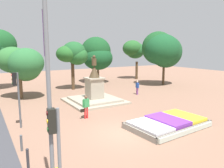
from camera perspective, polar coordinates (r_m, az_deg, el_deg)
ground_plane at (r=13.70m, az=3.52°, el=-12.61°), size 80.04×80.04×0.00m
flower_planter at (r=15.01m, az=14.51°, el=-9.90°), size 5.38×3.47×0.58m
statue_monument at (r=20.97m, az=-4.59°, el=-2.52°), size 5.09×5.09×4.47m
traffic_light_near_crossing at (r=7.53m, az=-14.63°, el=-13.46°), size 0.42×0.31×3.23m
traffic_light_mid_block at (r=15.02m, az=-23.66°, el=-1.36°), size 0.42×0.30×3.62m
banner_pole at (r=7.21m, az=-16.16°, el=-2.59°), size 0.14×0.57×7.04m
pedestrian_with_handbag at (r=16.12m, az=-6.86°, el=-5.63°), size 0.73×0.25×1.72m
pedestrian_near_planter at (r=24.37m, az=6.62°, el=-0.70°), size 0.26×0.57×1.57m
kerb_bollard_mid_a at (r=10.41m, az=-21.15°, el=-17.66°), size 0.13×0.13×0.95m
kerb_bollard_mid_b at (r=12.20m, az=-22.60°, el=-13.90°), size 0.13×0.13×0.86m
park_tree_far_left at (r=23.94m, az=-22.42°, el=4.98°), size 4.31×4.54×5.27m
park_tree_behind_statue at (r=32.60m, az=-4.00°, el=7.78°), size 4.41×4.92×6.78m
park_tree_street_side at (r=36.74m, az=5.72°, el=8.95°), size 3.84×3.14×6.41m
park_tree_mid_canopy at (r=27.44m, az=-10.17°, el=7.75°), size 3.77×3.27×5.93m
park_tree_distant at (r=31.16m, az=12.95°, el=8.70°), size 5.79×5.04×7.40m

